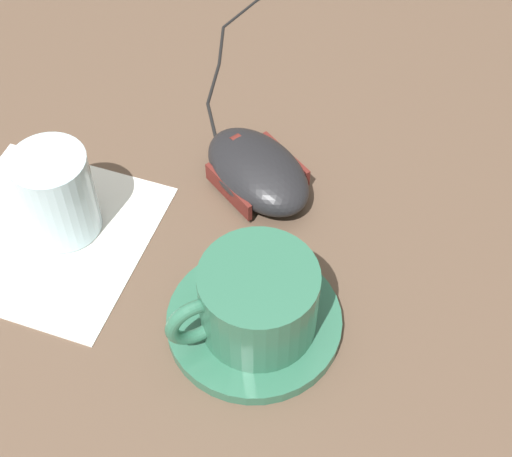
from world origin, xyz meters
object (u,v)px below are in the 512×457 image
object	(u,v)px
coffee_cup	(256,300)
computer_mouse	(258,171)
saucer	(254,322)
drinking_glass	(57,194)

from	to	relation	value
coffee_cup	computer_mouse	bearing A→B (deg)	173.02
saucer	computer_mouse	bearing A→B (deg)	172.48
coffee_cup	saucer	bearing A→B (deg)	-169.25
saucer	computer_mouse	world-z (taller)	computer_mouse
computer_mouse	drinking_glass	xyz separation A→B (m)	(0.03, -0.17, 0.02)
computer_mouse	drinking_glass	size ratio (longest dim) A/B	1.65
saucer	computer_mouse	xyz separation A→B (m)	(-0.14, 0.02, 0.01)
computer_mouse	drinking_glass	world-z (taller)	drinking_glass
coffee_cup	computer_mouse	xyz separation A→B (m)	(-0.15, 0.02, -0.02)
coffee_cup	drinking_glass	distance (m)	0.19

